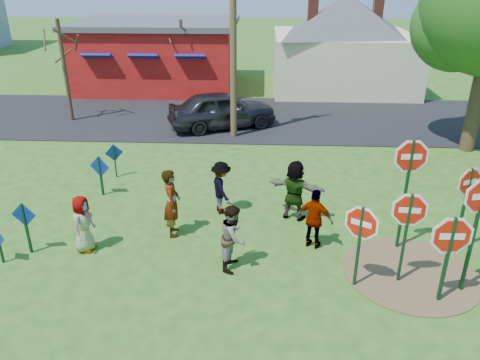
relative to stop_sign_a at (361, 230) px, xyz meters
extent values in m
plane|color=#295418|center=(-3.06, 1.53, -1.50)|extent=(120.00, 120.00, 0.00)
cube|color=black|center=(-3.06, 13.03, -1.48)|extent=(120.00, 7.50, 0.04)
cylinder|color=brown|center=(1.44, 0.53, -1.48)|extent=(3.20, 3.20, 0.03)
cube|color=maroon|center=(-8.56, 19.53, 0.30)|extent=(9.00, 7.00, 3.60)
cube|color=#4C4C51|center=(-8.56, 19.53, 2.25)|extent=(9.40, 7.40, 0.30)
cube|color=navy|center=(-11.06, 15.93, 0.90)|extent=(1.60, 0.78, 0.45)
cube|color=navy|center=(-8.56, 15.93, 0.90)|extent=(1.60, 0.78, 0.45)
cube|color=navy|center=(-6.06, 15.93, 0.90)|extent=(1.60, 0.78, 0.45)
cube|color=beige|center=(2.44, 19.53, 0.10)|extent=(8.00, 7.00, 3.20)
cube|color=brown|center=(0.44, 18.53, 3.10)|extent=(0.55, 0.55, 1.40)
cube|color=brown|center=(4.44, 20.53, 3.10)|extent=(0.55, 0.55, 1.40)
cube|color=#103C1E|center=(0.00, 0.00, -0.47)|extent=(0.09, 0.09, 2.05)
cylinder|color=white|center=(0.00, 0.00, 0.17)|extent=(0.92, 0.58, 1.07)
cylinder|color=red|center=(0.00, 0.00, 0.17)|extent=(0.79, 0.50, 0.92)
cube|color=white|center=(0.00, 0.00, 0.17)|extent=(0.40, 0.25, 0.13)
cube|color=#103C1E|center=(1.40, 1.69, 0.01)|extent=(0.07, 0.08, 3.01)
cylinder|color=white|center=(1.40, 1.69, 1.09)|extent=(1.15, 0.10, 1.15)
cylinder|color=red|center=(1.40, 1.69, 1.09)|extent=(0.99, 0.09, 0.99)
cube|color=white|center=(1.40, 1.69, 1.09)|extent=(0.51, 0.04, 0.14)
cylinder|color=gold|center=(1.40, 1.69, 1.09)|extent=(1.15, 0.09, 1.15)
cube|color=#103C1E|center=(2.41, -0.07, -0.08)|extent=(0.07, 0.08, 2.83)
cube|color=#103C1E|center=(2.79, 1.43, -0.29)|extent=(0.07, 0.08, 2.41)
cylinder|color=white|center=(2.79, 1.43, 0.57)|extent=(0.87, 0.42, 0.96)
cylinder|color=red|center=(2.79, 1.43, 0.57)|extent=(0.76, 0.36, 0.83)
cube|color=white|center=(2.79, 1.43, 0.57)|extent=(0.38, 0.18, 0.12)
cylinder|color=gold|center=(2.79, 1.43, 0.57)|extent=(0.87, 0.41, 0.96)
cube|color=#103C1E|center=(1.77, -0.46, -0.44)|extent=(0.07, 0.08, 2.11)
cylinder|color=white|center=(1.77, -0.46, 0.18)|extent=(1.20, 0.06, 1.20)
cylinder|color=red|center=(1.77, -0.46, 0.18)|extent=(1.03, 0.05, 1.03)
cube|color=white|center=(1.77, -0.46, 0.18)|extent=(0.53, 0.02, 0.15)
cube|color=#103C1E|center=(1.06, 0.22, -0.35)|extent=(0.06, 0.08, 2.29)
cylinder|color=white|center=(1.06, 0.22, 0.41)|extent=(1.08, 0.10, 1.08)
cylinder|color=red|center=(1.06, 0.22, 0.41)|extent=(0.93, 0.09, 0.93)
cube|color=white|center=(1.06, 0.22, 0.41)|extent=(0.47, 0.04, 0.13)
cube|color=#103C1E|center=(-8.14, 0.97, -0.78)|extent=(0.06, 0.07, 1.42)
cube|color=navy|center=(-8.14, 0.97, -0.38)|extent=(0.66, 0.08, 0.66)
cube|color=#103C1E|center=(-7.35, 4.37, -0.83)|extent=(0.07, 0.08, 1.33)
cube|color=navy|center=(-7.35, 4.37, -0.50)|extent=(0.69, 0.21, 0.71)
cube|color=#103C1E|center=(-7.32, 5.80, -0.90)|extent=(0.07, 0.07, 1.20)
cube|color=navy|center=(-7.32, 5.80, -0.59)|extent=(0.57, 0.25, 0.61)
imported|color=#4C4D9B|center=(-6.76, 1.18, -0.72)|extent=(0.61, 0.82, 1.54)
imported|color=#2C6F5F|center=(-4.62, 2.08, -0.53)|extent=(0.57, 0.77, 1.93)
imported|color=#974438|center=(-2.85, 0.62, -0.66)|extent=(0.78, 0.92, 1.68)
imported|color=#38383E|center=(-3.39, 3.40, -0.68)|extent=(0.95, 1.20, 1.62)
imported|color=#4E335D|center=(-0.81, 1.62, -0.67)|extent=(1.05, 0.78, 1.65)
imported|color=#184823|center=(-1.24, 3.15, -0.59)|extent=(1.76, 1.10, 1.81)
imported|color=#292A2E|center=(-4.05, 11.47, -0.63)|extent=(5.22, 3.61, 1.65)
cylinder|color=#4C3823|center=(-3.45, 10.28, 2.91)|extent=(0.27, 0.27, 8.81)
cylinder|color=#382819|center=(6.07, 9.17, 0.76)|extent=(0.57, 0.57, 4.51)
sphere|color=#174512|center=(5.15, 9.99, 3.22)|extent=(3.49, 3.49, 3.49)
cylinder|color=#382819|center=(-11.36, 12.21, 0.84)|extent=(0.18, 0.18, 4.68)
cylinder|color=#382819|center=(-6.60, 16.36, 0.63)|extent=(0.18, 0.18, 4.25)
camera|label=1|loc=(-2.21, -9.02, 5.29)|focal=35.00mm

